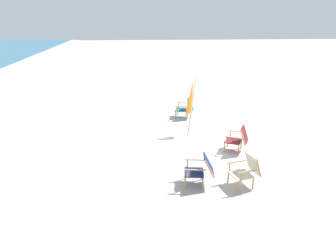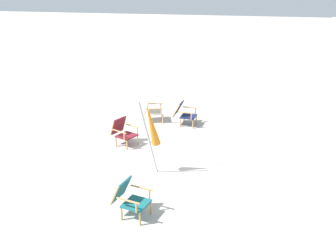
{
  "view_description": "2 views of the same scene",
  "coord_description": "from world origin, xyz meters",
  "views": [
    {
      "loc": [
        -9.85,
        1.43,
        4.18
      ],
      "look_at": [
        -0.58,
        0.84,
        0.88
      ],
      "focal_mm": 35.0,
      "sensor_mm": 36.0,
      "label": 1
    },
    {
      "loc": [
        9.68,
        2.08,
        4.76
      ],
      "look_at": [
        -0.41,
        0.04,
        0.76
      ],
      "focal_mm": 42.0,
      "sensor_mm": 36.0,
      "label": 2
    }
  ],
  "objects": [
    {
      "name": "umbrella_furled_orange",
      "position": [
        1.07,
        -0.07,
        1.34
      ],
      "size": [
        0.62,
        0.48,
        2.06
      ],
      "color": "#B7B2A8",
      "rests_on": "ground"
    },
    {
      "name": "beach_chair_back_right",
      "position": [
        -2.56,
        0.14,
        0.42
      ],
      "size": [
        0.65,
        0.81,
        0.79
      ],
      "color": "#19234C",
      "rests_on": "ground"
    },
    {
      "name": "beach_chair_far_center",
      "position": [
        2.91,
        -0.1,
        0.43
      ],
      "size": [
        0.73,
        0.84,
        0.8
      ],
      "color": "#196066",
      "rests_on": "ground"
    },
    {
      "name": "beach_chair_mid_center",
      "position": [
        -0.58,
        -1.35,
        0.43
      ],
      "size": [
        0.81,
        0.86,
        0.82
      ],
      "color": "maroon",
      "rests_on": "ground"
    },
    {
      "name": "beach_chair_front_left",
      "position": [
        -2.69,
        -0.98,
        0.43
      ],
      "size": [
        0.73,
        0.79,
        0.82
      ],
      "color": "beige",
      "rests_on": "ground"
    },
    {
      "name": "ground_plane",
      "position": [
        0.0,
        0.0,
        0.0
      ],
      "size": [
        80.0,
        80.0,
        0.0
      ],
      "primitive_type": "plane",
      "color": "#B2AAA0"
    }
  ]
}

